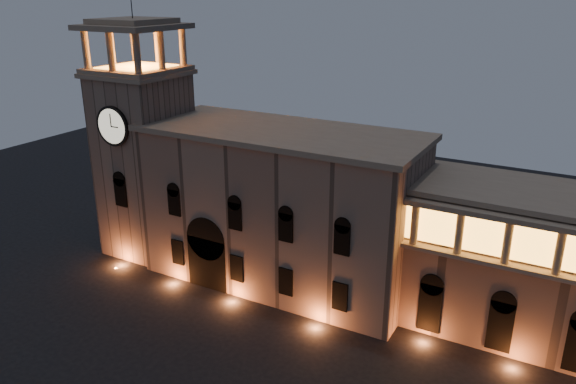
# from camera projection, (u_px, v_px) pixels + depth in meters

# --- Properties ---
(government_building) EXTENTS (30.80, 12.80, 17.60)m
(government_building) POSITION_uv_depth(u_px,v_px,m) (280.00, 207.00, 61.98)
(government_building) COLOR #856957
(government_building) RESTS_ON ground
(clock_tower) EXTENTS (9.80, 9.80, 32.40)m
(clock_tower) POSITION_uv_depth(u_px,v_px,m) (145.00, 155.00, 68.30)
(clock_tower) COLOR #856957
(clock_tower) RESTS_ON ground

